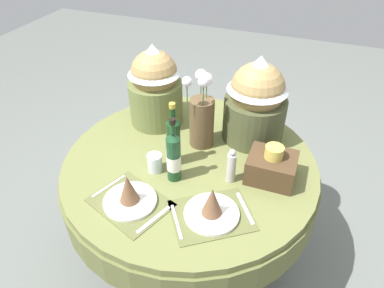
% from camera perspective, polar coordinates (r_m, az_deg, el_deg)
% --- Properties ---
extents(ground, '(8.00, 8.00, 0.00)m').
position_cam_1_polar(ground, '(2.36, -0.29, -16.25)').
color(ground, slate).
extents(dining_table, '(1.34, 1.34, 0.73)m').
position_cam_1_polar(dining_table, '(1.92, -0.35, -5.76)').
color(dining_table, olive).
rests_on(dining_table, ground).
extents(place_setting_left, '(0.41, 0.36, 0.16)m').
position_cam_1_polar(place_setting_left, '(1.60, -10.12, -8.20)').
color(place_setting_left, brown).
rests_on(place_setting_left, dining_table).
extents(place_setting_right, '(0.43, 0.41, 0.16)m').
position_cam_1_polar(place_setting_right, '(1.52, 3.23, -10.32)').
color(place_setting_right, brown).
rests_on(place_setting_right, dining_table).
extents(flower_vase, '(0.14, 0.20, 0.43)m').
position_cam_1_polar(flower_vase, '(1.84, 1.58, 4.46)').
color(flower_vase, brown).
rests_on(flower_vase, dining_table).
extents(wine_bottle_left, '(0.07, 0.07, 0.35)m').
position_cam_1_polar(wine_bottle_left, '(1.73, -3.01, 0.52)').
color(wine_bottle_left, '#143819').
rests_on(wine_bottle_left, dining_table).
extents(wine_bottle_centre, '(0.07, 0.07, 0.34)m').
position_cam_1_polar(wine_bottle_centre, '(1.64, -2.99, -2.04)').
color(wine_bottle_centre, '#194223').
rests_on(wine_bottle_centre, dining_table).
extents(tumbler_near_left, '(0.07, 0.07, 0.09)m').
position_cam_1_polar(tumbler_near_left, '(1.75, -6.05, -3.04)').
color(tumbler_near_left, silver).
rests_on(tumbler_near_left, dining_table).
extents(pepper_mill, '(0.04, 0.04, 0.19)m').
position_cam_1_polar(pepper_mill, '(1.67, 6.36, -3.65)').
color(pepper_mill, '#B7B2AD').
rests_on(pepper_mill, dining_table).
extents(gift_tub_back_left, '(0.31, 0.31, 0.48)m').
position_cam_1_polar(gift_tub_back_left, '(2.01, -6.05, 9.87)').
color(gift_tub_back_left, olive).
rests_on(gift_tub_back_left, dining_table).
extents(gift_tub_back_right, '(0.34, 0.34, 0.48)m').
position_cam_1_polar(gift_tub_back_right, '(1.89, 10.40, 7.49)').
color(gift_tub_back_right, '#474C2D').
rests_on(gift_tub_back_right, dining_table).
extents(woven_basket_side_right, '(0.23, 0.19, 0.19)m').
position_cam_1_polar(woven_basket_side_right, '(1.72, 12.76, -3.57)').
color(woven_basket_side_right, '#47331E').
rests_on(woven_basket_side_right, dining_table).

